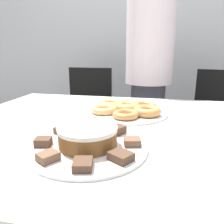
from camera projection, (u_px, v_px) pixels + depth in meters
The scene contains 23 objects.
wall_back at pixel (148, 23), 2.26m from camera, with size 8.00×0.05×2.60m.
table at pixel (122, 144), 0.89m from camera, with size 1.44×1.08×0.74m.
person_standing at pixel (149, 75), 1.65m from camera, with size 0.35×0.35×1.61m.
office_chair_left at pixel (87, 122), 1.96m from camera, with size 0.44×0.44×0.88m.
office_chair_right at pixel (216, 130), 1.74m from camera, with size 0.53×0.53×0.88m.
plate_cake at pixel (88, 147), 0.66m from camera, with size 0.36×0.36×0.01m.
plate_donuts at pixel (127, 112), 1.04m from camera, with size 0.37×0.37×0.01m.
frosted_cake at pixel (88, 136), 0.65m from camera, with size 0.18×0.18×0.06m.
lamington_0 at pixel (132, 142), 0.66m from camera, with size 0.06×0.05×0.02m.
lamington_1 at pixel (118, 130), 0.75m from camera, with size 0.06×0.06×0.03m.
lamington_2 at pixel (91, 127), 0.79m from camera, with size 0.05×0.06×0.02m.
lamington_3 at pixel (63, 131), 0.75m from camera, with size 0.07×0.06×0.02m.
lamington_4 at pixel (43, 142), 0.66m from camera, with size 0.05×0.05×0.02m.
lamington_5 at pixel (48, 157), 0.57m from camera, with size 0.06×0.07×0.02m.
lamington_6 at pixel (83, 164), 0.53m from camera, with size 0.06×0.06×0.02m.
lamington_7 at pixel (121, 156), 0.57m from camera, with size 0.07×0.07×0.02m.
donut_0 at pixel (127, 107), 1.03m from camera, with size 0.12×0.12×0.04m.
donut_1 at pixel (127, 114), 0.93m from camera, with size 0.11×0.11×0.03m.
donut_2 at pixel (147, 111), 0.97m from camera, with size 0.12×0.12×0.04m.
donut_3 at pixel (144, 106), 1.06m from camera, with size 0.13×0.13×0.03m.
donut_4 at pixel (127, 105), 1.10m from camera, with size 0.12×0.12×0.03m.
donut_5 at pixel (111, 104), 1.09m from camera, with size 0.13×0.13×0.04m.
donut_6 at pixel (104, 109), 1.00m from camera, with size 0.12×0.12×0.03m.
Camera 1 is at (0.12, -0.81, 1.03)m, focal length 35.00 mm.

